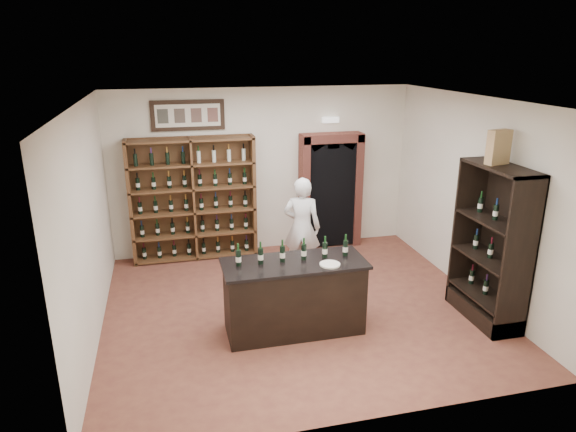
{
  "coord_description": "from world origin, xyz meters",
  "views": [
    {
      "loc": [
        -1.73,
        -6.55,
        3.65
      ],
      "look_at": [
        -0.06,
        0.3,
        1.33
      ],
      "focal_mm": 32.0,
      "sensor_mm": 36.0,
      "label": 1
    }
  ],
  "objects_px": {
    "counter_bottle_0": "(238,258)",
    "wine_shelf": "(193,199)",
    "wine_crate": "(499,147)",
    "tasting_counter": "(294,297)",
    "shopkeeper": "(302,227)",
    "side_cabinet": "(491,268)"
  },
  "relations": [
    {
      "from": "counter_bottle_0",
      "to": "side_cabinet",
      "type": "relative_size",
      "value": 0.14
    },
    {
      "from": "tasting_counter",
      "to": "counter_bottle_0",
      "type": "distance_m",
      "value": 0.95
    },
    {
      "from": "tasting_counter",
      "to": "shopkeeper",
      "type": "xyz_separation_m",
      "value": [
        0.57,
        1.71,
        0.35
      ]
    },
    {
      "from": "shopkeeper",
      "to": "wine_crate",
      "type": "height_order",
      "value": "wine_crate"
    },
    {
      "from": "wine_shelf",
      "to": "tasting_counter",
      "type": "height_order",
      "value": "wine_shelf"
    },
    {
      "from": "counter_bottle_0",
      "to": "wine_shelf",
      "type": "bearing_deg",
      "value": 97.52
    },
    {
      "from": "wine_shelf",
      "to": "wine_crate",
      "type": "bearing_deg",
      "value": -39.61
    },
    {
      "from": "counter_bottle_0",
      "to": "wine_crate",
      "type": "bearing_deg",
      "value": -4.22
    },
    {
      "from": "wine_shelf",
      "to": "side_cabinet",
      "type": "distance_m",
      "value": 5.02
    },
    {
      "from": "wine_shelf",
      "to": "counter_bottle_0",
      "type": "bearing_deg",
      "value": -82.48
    },
    {
      "from": "wine_shelf",
      "to": "wine_crate",
      "type": "relative_size",
      "value": 4.9
    },
    {
      "from": "wine_shelf",
      "to": "wine_crate",
      "type": "xyz_separation_m",
      "value": [
        3.78,
        -3.13,
        1.32
      ]
    },
    {
      "from": "wine_shelf",
      "to": "counter_bottle_0",
      "type": "relative_size",
      "value": 7.33
    },
    {
      "from": "wine_shelf",
      "to": "counter_bottle_0",
      "type": "xyz_separation_m",
      "value": [
        0.38,
        -2.88,
        0.01
      ]
    },
    {
      "from": "wine_shelf",
      "to": "counter_bottle_0",
      "type": "height_order",
      "value": "wine_shelf"
    },
    {
      "from": "tasting_counter",
      "to": "counter_bottle_0",
      "type": "height_order",
      "value": "counter_bottle_0"
    },
    {
      "from": "shopkeeper",
      "to": "counter_bottle_0",
      "type": "bearing_deg",
      "value": 74.74
    },
    {
      "from": "side_cabinet",
      "to": "counter_bottle_0",
      "type": "bearing_deg",
      "value": 174.11
    },
    {
      "from": "counter_bottle_0",
      "to": "side_cabinet",
      "type": "height_order",
      "value": "side_cabinet"
    },
    {
      "from": "wine_shelf",
      "to": "wine_crate",
      "type": "distance_m",
      "value": 5.08
    },
    {
      "from": "tasting_counter",
      "to": "shopkeeper",
      "type": "relative_size",
      "value": 1.12
    },
    {
      "from": "shopkeeper",
      "to": "tasting_counter",
      "type": "bearing_deg",
      "value": 94.23
    }
  ]
}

